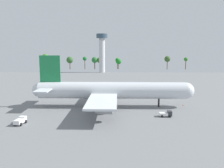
{
  "coord_description": "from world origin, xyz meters",
  "views": [
    {
      "loc": [
        2.48,
        -94.13,
        24.13
      ],
      "look_at": [
        0.0,
        0.0,
        9.31
      ],
      "focal_mm": 38.17,
      "sensor_mm": 36.0,
      "label": 1
    }
  ],
  "objects_px": {
    "safety_cone_nose": "(183,105)",
    "cargo_airplane": "(112,91)",
    "control_tower": "(102,49)",
    "catering_truck": "(108,91)",
    "cargo_loader": "(20,121)",
    "pushback_tractor": "(166,114)",
    "safety_cone_tail": "(38,107)"
  },
  "relations": [
    {
      "from": "pushback_tractor",
      "to": "safety_cone_nose",
      "type": "distance_m",
      "value": 18.55
    },
    {
      "from": "safety_cone_tail",
      "to": "cargo_airplane",
      "type": "bearing_deg",
      "value": 6.1
    },
    {
      "from": "cargo_airplane",
      "to": "control_tower",
      "type": "height_order",
      "value": "control_tower"
    },
    {
      "from": "cargo_airplane",
      "to": "cargo_loader",
      "type": "distance_m",
      "value": 36.65
    },
    {
      "from": "catering_truck",
      "to": "pushback_tractor",
      "type": "bearing_deg",
      "value": -61.96
    },
    {
      "from": "safety_cone_nose",
      "to": "cargo_airplane",
      "type": "bearing_deg",
      "value": -176.02
    },
    {
      "from": "cargo_loader",
      "to": "pushback_tractor",
      "type": "bearing_deg",
      "value": 11.23
    },
    {
      "from": "cargo_airplane",
      "to": "control_tower",
      "type": "distance_m",
      "value": 132.07
    },
    {
      "from": "cargo_airplane",
      "to": "cargo_loader",
      "type": "height_order",
      "value": "cargo_airplane"
    },
    {
      "from": "safety_cone_tail",
      "to": "control_tower",
      "type": "relative_size",
      "value": 0.02
    },
    {
      "from": "catering_truck",
      "to": "control_tower",
      "type": "height_order",
      "value": "control_tower"
    },
    {
      "from": "cargo_airplane",
      "to": "cargo_loader",
      "type": "bearing_deg",
      "value": -140.72
    },
    {
      "from": "safety_cone_tail",
      "to": "control_tower",
      "type": "bearing_deg",
      "value": 82.99
    },
    {
      "from": "catering_truck",
      "to": "pushback_tractor",
      "type": "height_order",
      "value": "catering_truck"
    },
    {
      "from": "cargo_airplane",
      "to": "control_tower",
      "type": "bearing_deg",
      "value": 95.56
    },
    {
      "from": "cargo_airplane",
      "to": "catering_truck",
      "type": "xyz_separation_m",
      "value": [
        -2.91,
        28.38,
        -5.51
      ]
    },
    {
      "from": "catering_truck",
      "to": "cargo_loader",
      "type": "relative_size",
      "value": 1.0
    },
    {
      "from": "cargo_airplane",
      "to": "safety_cone_tail",
      "type": "bearing_deg",
      "value": -173.9
    },
    {
      "from": "cargo_loader",
      "to": "control_tower",
      "type": "xyz_separation_m",
      "value": [
        15.34,
        153.55,
        20.37
      ]
    },
    {
      "from": "catering_truck",
      "to": "pushback_tractor",
      "type": "distance_m",
      "value": 47.48
    },
    {
      "from": "cargo_loader",
      "to": "safety_cone_tail",
      "type": "distance_m",
      "value": 19.88
    },
    {
      "from": "safety_cone_tail",
      "to": "control_tower",
      "type": "distance_m",
      "value": 136.39
    },
    {
      "from": "safety_cone_nose",
      "to": "pushback_tractor",
      "type": "bearing_deg",
      "value": -122.87
    },
    {
      "from": "pushback_tractor",
      "to": "safety_cone_tail",
      "type": "relative_size",
      "value": 7.08
    },
    {
      "from": "catering_truck",
      "to": "control_tower",
      "type": "relative_size",
      "value": 0.14
    },
    {
      "from": "safety_cone_nose",
      "to": "safety_cone_tail",
      "type": "height_order",
      "value": "safety_cone_nose"
    },
    {
      "from": "cargo_loader",
      "to": "control_tower",
      "type": "distance_m",
      "value": 155.66
    },
    {
      "from": "pushback_tractor",
      "to": "safety_cone_nose",
      "type": "xyz_separation_m",
      "value": [
        10.06,
        15.57,
        -0.64
      ]
    },
    {
      "from": "cargo_airplane",
      "to": "catering_truck",
      "type": "distance_m",
      "value": 29.06
    },
    {
      "from": "pushback_tractor",
      "to": "cargo_loader",
      "type": "height_order",
      "value": "cargo_loader"
    },
    {
      "from": "catering_truck",
      "to": "safety_cone_nose",
      "type": "height_order",
      "value": "catering_truck"
    },
    {
      "from": "pushback_tractor",
      "to": "safety_cone_nose",
      "type": "height_order",
      "value": "pushback_tractor"
    }
  ]
}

